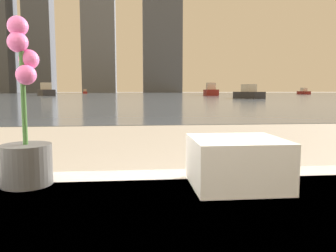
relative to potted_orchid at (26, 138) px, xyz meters
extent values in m
cylinder|color=#4C4C4C|center=(0.00, 0.00, -0.07)|extent=(0.12, 0.12, 0.10)
cylinder|color=#38662D|center=(0.00, 0.00, 0.13)|extent=(0.01, 0.01, 0.29)
sphere|color=pink|center=(-0.01, 0.00, 0.28)|extent=(0.05, 0.05, 0.05)
sphere|color=pink|center=(-0.01, 0.00, 0.24)|extent=(0.05, 0.05, 0.05)
sphere|color=pink|center=(0.01, 0.02, 0.20)|extent=(0.05, 0.05, 0.05)
sphere|color=pink|center=(0.01, 0.00, 0.16)|extent=(0.05, 0.05, 0.05)
cube|color=white|center=(0.52, -0.06, -0.10)|extent=(0.22, 0.21, 0.04)
cube|color=white|center=(0.52, -0.06, -0.06)|extent=(0.22, 0.21, 0.04)
cube|color=white|center=(0.52, -0.06, -0.02)|extent=(0.22, 0.21, 0.04)
cube|color=slate|center=(0.56, 61.10, -0.62)|extent=(180.00, 110.00, 0.01)
cube|color=#2D2D33|center=(-12.61, 48.05, -0.18)|extent=(3.58, 5.23, 0.87)
cube|color=silver|center=(-12.61, 48.05, 0.75)|extent=(1.89, 2.20, 0.99)
cube|color=maroon|center=(11.20, 46.40, -0.18)|extent=(2.22, 5.12, 0.87)
cube|color=silver|center=(11.20, 46.40, 0.75)|extent=(1.43, 1.98, 0.99)
cube|color=maroon|center=(-11.69, 78.46, -0.36)|extent=(1.43, 3.00, 0.50)
cube|color=#B2A893|center=(-11.69, 78.46, 0.18)|extent=(0.88, 1.18, 0.58)
cube|color=#2D2D33|center=(10.77, 28.96, -0.31)|extent=(2.09, 3.71, 0.61)
cube|color=silver|center=(10.77, 28.96, 0.35)|extent=(1.19, 1.50, 0.70)
cube|color=maroon|center=(32.93, 60.48, -0.32)|extent=(1.18, 3.38, 0.59)
cube|color=silver|center=(32.93, 60.48, 0.31)|extent=(0.85, 1.27, 0.68)
cube|color=#4C515B|center=(-32.40, 117.10, 18.03)|extent=(8.67, 8.92, 37.30)
cube|color=slate|center=(-12.26, 117.10, 23.15)|extent=(11.26, 8.20, 47.55)
camera|label=1|loc=(0.28, -0.84, 0.12)|focal=35.00mm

